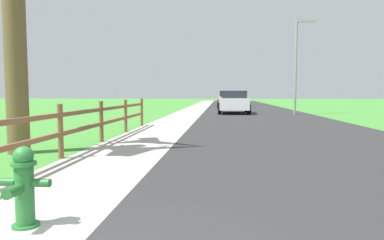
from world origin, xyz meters
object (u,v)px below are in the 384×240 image
street_lamp (298,58)px  parked_car_black (230,98)px  fire_hydrant (24,186)px  parked_suv_white (234,102)px  parked_car_beige (228,99)px

street_lamp → parked_car_black: bearing=101.5°
fire_hydrant → parked_suv_white: (2.79, 20.33, 0.35)m
fire_hydrant → parked_car_black: bearing=85.5°
fire_hydrant → parked_car_beige: bearing=85.0°
fire_hydrant → parked_car_black: parked_car_black is taller
parked_car_black → street_lamp: size_ratio=0.76×
fire_hydrant → parked_car_black: 37.80m
fire_hydrant → parked_car_black: size_ratio=0.18×
fire_hydrant → parked_car_beige: size_ratio=0.17×
parked_suv_white → parked_car_beige: (-0.16, 9.61, 0.03)m
parked_suv_white → parked_car_black: parked_suv_white is taller
parked_car_beige → parked_car_black: bearing=87.6°
street_lamp → parked_car_beige: bearing=110.9°
parked_car_beige → street_lamp: (4.08, -10.68, 2.76)m
fire_hydrant → parked_suv_white: size_ratio=0.19×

